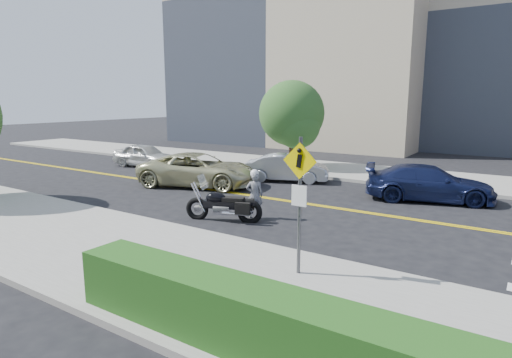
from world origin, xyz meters
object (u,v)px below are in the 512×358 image
(motorcyclist, at_px, (255,194))
(parked_car_silver, at_px, (287,168))
(pedestrian_sign, at_px, (300,193))
(parked_car_blue, at_px, (429,183))
(suv, at_px, (199,170))
(parked_car_white, at_px, (145,155))
(motorcycle, at_px, (224,198))

(motorcyclist, height_order, parked_car_silver, motorcyclist)
(motorcyclist, distance_m, parked_car_silver, 6.63)
(pedestrian_sign, bearing_deg, parked_car_blue, 85.31)
(suv, height_order, parked_car_white, suv)
(pedestrian_sign, relative_size, motorcyclist, 1.82)
(parked_car_white, relative_size, parked_car_silver, 1.00)
(parked_car_silver, bearing_deg, motorcycle, 171.14)
(motorcycle, distance_m, parked_car_blue, 8.28)
(pedestrian_sign, relative_size, parked_car_blue, 0.63)
(pedestrian_sign, height_order, motorcyclist, pedestrian_sign)
(pedestrian_sign, distance_m, parked_car_white, 17.59)
(parked_car_white, relative_size, parked_car_blue, 0.83)
(motorcycle, bearing_deg, parked_car_silver, 81.93)
(parked_car_blue, bearing_deg, motorcycle, 125.70)
(motorcycle, distance_m, parked_car_silver, 7.24)
(pedestrian_sign, bearing_deg, suv, 142.26)
(parked_car_white, xyz_separation_m, parked_car_blue, (15.70, 0.20, 0.02))
(parked_car_silver, distance_m, parked_car_blue, 6.58)
(pedestrian_sign, bearing_deg, motorcycle, 146.45)
(motorcycle, height_order, suv, motorcycle)
(motorcyclist, bearing_deg, parked_car_white, -60.43)
(motorcyclist, height_order, parked_car_white, motorcyclist)
(motorcycle, xyz_separation_m, parked_car_blue, (4.97, 6.63, -0.06))
(motorcyclist, bearing_deg, pedestrian_sign, 100.22)
(motorcycle, bearing_deg, parked_car_blue, 32.34)
(parked_car_white, xyz_separation_m, parked_car_silver, (9.14, 0.63, -0.02))
(parked_car_white, bearing_deg, parked_car_silver, -92.01)
(parked_car_white, distance_m, parked_car_silver, 9.16)
(parked_car_white, bearing_deg, parked_car_blue, -95.24)
(parked_car_silver, bearing_deg, pedestrian_sign, -171.14)
(motorcyclist, xyz_separation_m, parked_car_silver, (-2.25, 6.24, -0.17))
(pedestrian_sign, bearing_deg, parked_car_silver, 120.47)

